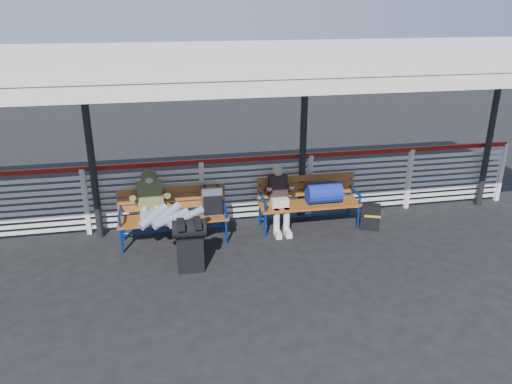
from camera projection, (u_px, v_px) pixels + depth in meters
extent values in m
plane|color=black|center=(216.00, 277.00, 7.40)|extent=(60.00, 60.00, 0.00)
cube|color=silver|center=(202.00, 194.00, 8.92)|extent=(12.00, 0.04, 1.04)
cube|color=maroon|center=(201.00, 162.00, 8.70)|extent=(12.00, 0.06, 0.08)
cube|color=silver|center=(501.00, 173.00, 10.01)|extent=(0.08, 0.08, 1.20)
cube|color=silver|center=(202.00, 57.00, 7.11)|extent=(12.60, 3.60, 0.16)
cube|color=silver|center=(218.00, 85.00, 5.56)|extent=(12.60, 0.06, 0.30)
cylinder|color=black|center=(91.00, 153.00, 8.13)|extent=(0.12, 0.12, 3.00)
cylinder|color=black|center=(303.00, 142.00, 8.79)|extent=(0.12, 0.12, 3.00)
cylinder|color=black|center=(491.00, 132.00, 9.46)|extent=(0.12, 0.12, 3.00)
cube|color=black|center=(190.00, 254.00, 7.50)|extent=(0.41, 0.25, 0.55)
cylinder|color=black|center=(189.00, 229.00, 7.35)|extent=(0.51, 0.30, 0.28)
cube|color=#945C1C|center=(174.00, 219.00, 8.27)|extent=(1.80, 0.50, 0.04)
cube|color=#945C1C|center=(172.00, 198.00, 8.41)|extent=(1.80, 0.10, 0.40)
cylinder|color=#0E379B|center=(122.00, 241.00, 8.01)|extent=(0.04, 0.04, 0.45)
cylinder|color=#0E379B|center=(226.00, 232.00, 8.32)|extent=(0.04, 0.04, 0.45)
cylinder|color=#0E379B|center=(122.00, 216.00, 8.36)|extent=(0.04, 0.04, 0.90)
cylinder|color=#0E379B|center=(222.00, 208.00, 8.67)|extent=(0.04, 0.04, 0.90)
cube|color=#52535A|center=(212.00, 201.00, 8.31)|extent=(0.33, 0.21, 0.47)
cube|color=#945C1C|center=(310.00, 205.00, 8.84)|extent=(1.80, 0.50, 0.04)
cube|color=#945C1C|center=(306.00, 185.00, 8.98)|extent=(1.80, 0.10, 0.40)
cylinder|color=#0E379B|center=(265.00, 225.00, 8.58)|extent=(0.04, 0.04, 0.45)
cylinder|color=#0E379B|center=(358.00, 217.00, 8.89)|extent=(0.04, 0.04, 0.45)
cylinder|color=#0E379B|center=(260.00, 202.00, 8.93)|extent=(0.04, 0.04, 0.90)
cylinder|color=#0E379B|center=(350.00, 196.00, 9.24)|extent=(0.04, 0.04, 0.90)
cylinder|color=navy|center=(324.00, 193.00, 8.81)|extent=(0.61, 0.36, 0.36)
cube|color=#7E8EAA|center=(152.00, 214.00, 8.22)|extent=(0.36, 0.26, 0.18)
cube|color=#4D512B|center=(150.00, 195.00, 8.31)|extent=(0.42, 0.38, 0.53)
sphere|color=#4D512B|center=(149.00, 177.00, 8.30)|extent=(0.28, 0.28, 0.28)
sphere|color=tan|center=(149.00, 179.00, 8.27)|extent=(0.21, 0.21, 0.21)
cube|color=black|center=(181.00, 224.00, 7.24)|extent=(0.11, 0.27, 0.10)
cube|color=black|center=(197.00, 223.00, 7.28)|extent=(0.11, 0.27, 0.10)
cube|color=beige|center=(279.00, 202.00, 8.74)|extent=(0.30, 0.24, 0.16)
cube|color=black|center=(278.00, 186.00, 8.77)|extent=(0.32, 0.23, 0.42)
sphere|color=tan|center=(278.00, 171.00, 8.69)|extent=(0.19, 0.19, 0.19)
cylinder|color=beige|center=(277.00, 222.00, 8.66)|extent=(0.11, 0.11, 0.46)
cylinder|color=beige|center=(287.00, 221.00, 8.69)|extent=(0.11, 0.11, 0.46)
cube|color=silver|center=(278.00, 234.00, 8.64)|extent=(0.10, 0.24, 0.10)
cube|color=silver|center=(288.00, 233.00, 8.67)|extent=(0.10, 0.24, 0.10)
cube|color=black|center=(370.00, 217.00, 8.88)|extent=(0.38, 0.29, 0.47)
cube|color=gold|center=(373.00, 217.00, 8.77)|extent=(0.27, 0.12, 0.04)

